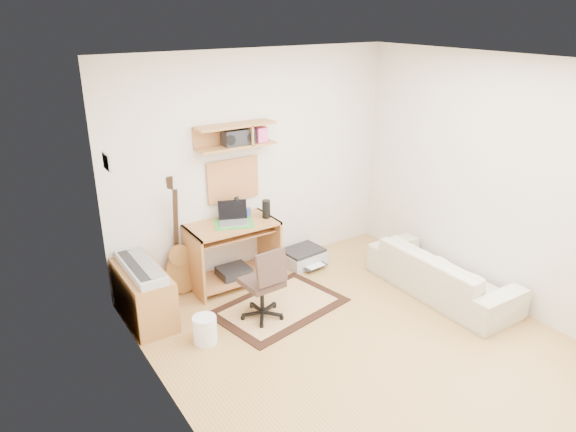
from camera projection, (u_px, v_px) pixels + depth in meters
floor at (360, 344)px, 5.11m from camera, size 3.60×4.00×0.01m
ceiling at (377, 63)px, 4.15m from camera, size 3.60×4.00×0.01m
back_wall at (255, 164)px, 6.20m from camera, size 3.60×0.01×2.60m
left_wall at (170, 270)px, 3.72m from camera, size 0.01×4.00×2.60m
right_wall at (500, 183)px, 5.54m from camera, size 0.01×4.00×2.60m
wall_shelf at (236, 136)px, 5.80m from camera, size 0.90×0.25×0.26m
cork_board at (233, 180)px, 6.08m from camera, size 0.64×0.03×0.49m
wall_photo at (107, 162)px, 4.75m from camera, size 0.02×0.20×0.15m
desk at (233, 254)px, 6.09m from camera, size 1.00×0.55×0.75m
laptop at (233, 214)px, 5.90m from camera, size 0.41×0.41×0.25m
speaker at (266, 209)px, 6.08m from camera, size 0.09×0.09×0.21m
desk_lamp at (238, 206)px, 6.09m from camera, size 0.09×0.09×0.26m
pencil_cup at (248, 212)px, 6.14m from camera, size 0.07×0.07×0.10m
boombox at (238, 137)px, 5.82m from camera, size 0.35×0.16×0.18m
rug at (279, 307)px, 5.72m from camera, size 1.49×1.14×0.02m
task_chair at (262, 282)px, 5.39m from camera, size 0.44×0.44×0.82m
cabinet at (144, 295)px, 5.43m from camera, size 0.40×0.90×0.55m
music_keyboard at (140, 267)px, 5.31m from camera, size 0.27×0.88×0.08m
guitar at (179, 238)px, 5.79m from camera, size 0.37×0.25×1.34m
waste_basket at (205, 330)px, 5.09m from camera, size 0.30×0.30×0.28m
printer at (303, 257)px, 6.66m from camera, size 0.53×0.43×0.19m
sofa at (443, 266)px, 5.88m from camera, size 0.51×1.75×0.68m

